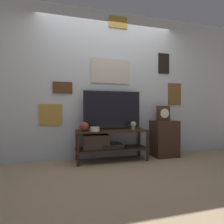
# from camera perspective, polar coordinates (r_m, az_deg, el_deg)

# --- Properties ---
(ground_plane) EXTENTS (12.00, 12.00, 0.00)m
(ground_plane) POSITION_cam_1_polar(r_m,az_deg,el_deg) (2.90, 1.24, -16.85)
(ground_plane) COLOR #997F60
(wall_back) EXTENTS (6.40, 0.08, 2.70)m
(wall_back) POSITION_cam_1_polar(r_m,az_deg,el_deg) (3.28, -1.12, 9.07)
(wall_back) COLOR #B2BCC6
(wall_back) RESTS_ON ground_plane
(media_console) EXTENTS (1.23, 0.41, 0.53)m
(media_console) POSITION_cam_1_polar(r_m,az_deg,el_deg) (3.03, -1.90, -9.60)
(media_console) COLOR black
(media_console) RESTS_ON ground_plane
(television) EXTENTS (1.03, 0.05, 0.68)m
(television) POSITION_cam_1_polar(r_m,az_deg,el_deg) (3.10, 0.10, 0.76)
(television) COLOR black
(television) RESTS_ON media_console
(vase_wide_bowl) EXTENTS (0.16, 0.16, 0.07)m
(vase_wide_bowl) POSITION_cam_1_polar(r_m,az_deg,el_deg) (2.82, -5.68, -5.60)
(vase_wide_bowl) COLOR beige
(vase_wide_bowl) RESTS_ON media_console
(vase_round_glass) EXTENTS (0.15, 0.15, 0.15)m
(vase_round_glass) POSITION_cam_1_polar(r_m,az_deg,el_deg) (2.86, -9.04, -4.71)
(vase_round_glass) COLOR brown
(vase_round_glass) RESTS_ON media_console
(decorative_bust) EXTENTS (0.10, 0.10, 0.14)m
(decorative_bust) POSITION_cam_1_polar(r_m,az_deg,el_deg) (3.04, 6.96, -4.21)
(decorative_bust) COLOR tan
(decorative_bust) RESTS_ON media_console
(side_table) EXTENTS (0.45, 0.35, 0.67)m
(side_table) POSITION_cam_1_polar(r_m,az_deg,el_deg) (3.48, 16.69, -8.27)
(side_table) COLOR #382319
(side_table) RESTS_ON ground_plane
(mantel_clock) EXTENTS (0.23, 0.11, 0.28)m
(mantel_clock) POSITION_cam_1_polar(r_m,az_deg,el_deg) (3.43, 16.39, -0.41)
(mantel_clock) COLOR #422819
(mantel_clock) RESTS_ON side_table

